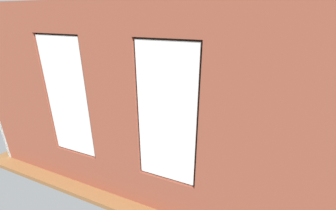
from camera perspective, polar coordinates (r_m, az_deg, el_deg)
The scene contains 19 objects.
ground_plane at distance 6.77m, azimuth 1.07°, elevation -7.76°, with size 7.26×5.98×0.10m, color brown.
brick_wall_with_windows at distance 3.93m, azimuth -13.46°, elevation -2.32°, with size 6.66×0.30×3.52m.
white_wall_right at distance 7.76m, azimuth -22.73°, elevation 8.80°, with size 0.10×4.98×3.52m, color silver.
couch_by_window at distance 5.18m, azimuth -9.37°, elevation -13.52°, with size 1.82×0.87×0.80m.
couch_left at distance 6.11m, azimuth 24.38°, elevation -9.39°, with size 0.90×2.00×0.80m.
coffee_table at distance 6.91m, azimuth 3.48°, elevation -3.14°, with size 1.47×0.74×0.43m.
cup_ceramic at distance 6.87m, azimuth 7.05°, elevation -2.47°, with size 0.09×0.09×0.11m, color silver.
table_plant_small at distance 6.89m, azimuth -0.25°, elevation -1.44°, with size 0.17×0.17×0.26m.
remote_black at distance 6.88m, azimuth 3.49°, elevation -2.66°, with size 0.05×0.17×0.02m, color black.
remote_gray at distance 7.02m, azimuth 2.34°, elevation -2.12°, with size 0.05×0.17×0.02m, color #59595B.
media_console at distance 8.24m, azimuth -17.98°, elevation -1.02°, with size 0.90×0.42×0.48m, color black.
tv_flatscreen at distance 8.03m, azimuth -18.49°, elevation 3.15°, with size 1.17×0.20×0.78m.
papasan_chair at distance 8.48m, azimuth 1.93°, elevation 2.10°, with size 1.01×1.01×0.66m.
potted_plant_foreground_right at distance 9.25m, azimuth -9.75°, elevation 4.92°, with size 0.92×0.72×1.27m.
potted_plant_between_couches at distance 4.45m, azimuth 5.89°, elevation -12.32°, with size 0.85×0.85×1.24m.
potted_plant_near_tv at distance 7.15m, azimuth -19.62°, elevation -1.66°, with size 0.82×0.98×1.23m.
potted_plant_by_left_couch at distance 7.37m, azimuth 21.50°, elevation -3.06°, with size 0.31×0.31×0.60m.
potted_plant_beside_window_right at distance 6.49m, azimuth -28.79°, elevation -4.94°, with size 0.82×0.89×1.24m.
potted_plant_corner_near_left at distance 7.93m, azimuth 25.96°, elevation 0.05°, with size 1.11×0.94×1.36m.
Camera 1 is at (-2.23, 5.44, 3.31)m, focal length 24.00 mm.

